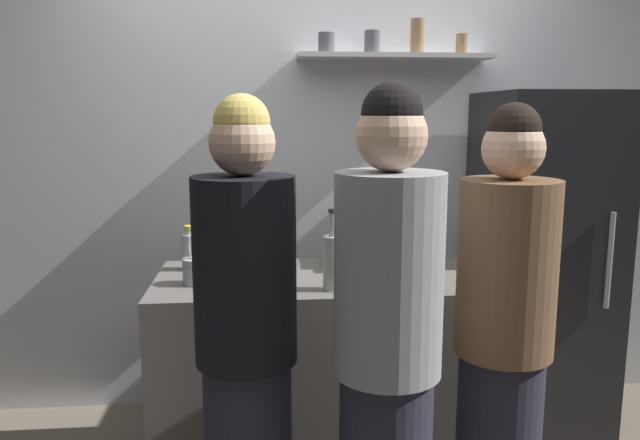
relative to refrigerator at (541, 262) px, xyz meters
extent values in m
cube|color=white|center=(-1.13, 0.40, 0.44)|extent=(4.80, 0.10, 2.60)
cube|color=silver|center=(-0.73, 0.24, 1.04)|extent=(1.00, 0.22, 0.02)
cylinder|color=#4C4C51|center=(-1.08, 0.24, 1.10)|extent=(0.08, 0.08, 0.10)
cylinder|color=#4C4C51|center=(-0.85, 0.24, 1.11)|extent=(0.08, 0.08, 0.11)
cylinder|color=olive|center=(-0.61, 0.24, 1.14)|extent=(0.07, 0.07, 0.18)
cylinder|color=olive|center=(-0.38, 0.24, 1.10)|extent=(0.06, 0.06, 0.10)
cube|color=black|center=(0.00, 0.00, 0.00)|extent=(0.60, 0.65, 1.71)
cylinder|color=#99999E|center=(0.17, -0.34, 0.09)|extent=(0.02, 0.02, 0.45)
cube|color=#66605B|center=(-1.17, -0.34, -0.40)|extent=(1.43, 0.68, 0.90)
cube|color=gray|center=(-0.96, -0.18, 0.07)|extent=(0.34, 0.24, 0.05)
cylinder|color=#B2B2B7|center=(-1.70, -0.42, 0.10)|extent=(0.11, 0.11, 0.11)
cylinder|color=silver|center=(-1.68, -0.43, 0.17)|extent=(0.02, 0.04, 0.18)
cylinder|color=silver|center=(-1.71, -0.40, 0.16)|extent=(0.04, 0.02, 0.17)
cylinder|color=silver|center=(-1.69, -0.43, 0.17)|extent=(0.01, 0.02, 0.18)
cylinder|color=silver|center=(-1.67, -0.42, 0.16)|extent=(0.01, 0.03, 0.16)
cylinder|color=silver|center=(-1.72, -0.43, 0.17)|extent=(0.01, 0.01, 0.17)
cylinder|color=silver|center=(-1.70, -0.42, 0.17)|extent=(0.01, 0.01, 0.18)
cylinder|color=#472814|center=(-1.33, -0.50, 0.14)|extent=(0.06, 0.06, 0.19)
cylinder|color=#472814|center=(-1.33, -0.50, 0.28)|extent=(0.03, 0.03, 0.08)
cylinder|color=maroon|center=(-1.33, -0.50, 0.32)|extent=(0.03, 0.03, 0.02)
cylinder|color=#B2BFB2|center=(-1.14, -0.56, 0.16)|extent=(0.08, 0.08, 0.22)
cylinder|color=#B2BFB2|center=(-1.14, -0.56, 0.31)|extent=(0.03, 0.03, 0.10)
cylinder|color=#333333|center=(-1.14, -0.56, 0.37)|extent=(0.03, 0.03, 0.02)
cylinder|color=silver|center=(-1.74, -0.17, 0.13)|extent=(0.08, 0.08, 0.16)
cylinder|color=silver|center=(-1.74, -0.17, 0.22)|extent=(0.04, 0.04, 0.02)
cylinder|color=yellow|center=(-1.74, -0.17, 0.24)|extent=(0.05, 0.05, 0.02)
cylinder|color=black|center=(-1.47, -0.98, 0.24)|extent=(0.34, 0.34, 0.62)
sphere|color=#D8AD8C|center=(-1.47, -0.98, 0.66)|extent=(0.21, 0.21, 0.21)
sphere|color=#D8B759|center=(-1.47, -0.98, 0.72)|extent=(0.18, 0.18, 0.18)
cylinder|color=brown|center=(-0.58, -0.96, 0.22)|extent=(0.34, 0.34, 0.61)
sphere|color=#D8AD8C|center=(-0.58, -0.96, 0.64)|extent=(0.21, 0.21, 0.21)
sphere|color=black|center=(-0.58, -0.96, 0.70)|extent=(0.18, 0.18, 0.18)
cylinder|color=gray|center=(-1.03, -1.15, 0.26)|extent=(0.34, 0.34, 0.63)
sphere|color=#D8AD8C|center=(-1.03, -1.15, 0.69)|extent=(0.22, 0.22, 0.22)
sphere|color=black|center=(-1.03, -1.15, 0.75)|extent=(0.18, 0.18, 0.18)
camera|label=1|loc=(-1.41, -2.96, 0.75)|focal=34.64mm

